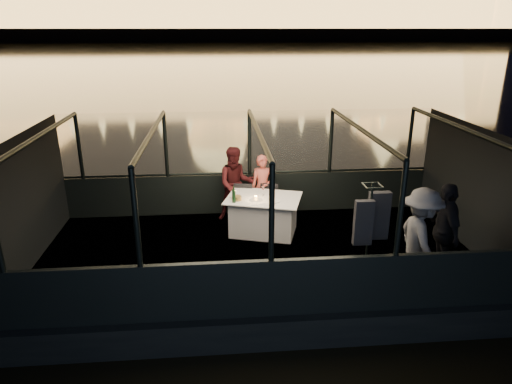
{
  "coord_description": "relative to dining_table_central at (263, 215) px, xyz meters",
  "views": [
    {
      "loc": [
        -0.71,
        -7.63,
        4.47
      ],
      "look_at": [
        0.0,
        0.4,
        1.55
      ],
      "focal_mm": 32.0,
      "sensor_mm": 36.0,
      "label": 1
    }
  ],
  "objects": [
    {
      "name": "river_water",
      "position": [
        -0.19,
        79.16,
        -0.89
      ],
      "size": [
        500.0,
        500.0,
        0.0
      ],
      "primitive_type": "plane",
      "color": "black",
      "rests_on": "ground"
    },
    {
      "name": "boat_hull",
      "position": [
        -0.19,
        -0.84,
        -0.89
      ],
      "size": [
        8.6,
        4.4,
        1.0
      ],
      "primitive_type": "cube",
      "color": "black",
      "rests_on": "river_water"
    },
    {
      "name": "boat_deck",
      "position": [
        -0.19,
        -0.84,
        -0.41
      ],
      "size": [
        8.0,
        4.0,
        0.04
      ],
      "primitive_type": "cube",
      "color": "black",
      "rests_on": "boat_hull"
    },
    {
      "name": "gunwale_port",
      "position": [
        -0.19,
        1.16,
        0.06
      ],
      "size": [
        8.0,
        0.08,
        0.9
      ],
      "primitive_type": "cube",
      "color": "black",
      "rests_on": "boat_deck"
    },
    {
      "name": "gunwale_starboard",
      "position": [
        -0.19,
        -2.84,
        0.06
      ],
      "size": [
        8.0,
        0.08,
        0.9
      ],
      "primitive_type": "cube",
      "color": "black",
      "rests_on": "boat_deck"
    },
    {
      "name": "cabin_glass_port",
      "position": [
        -0.19,
        1.16,
        1.21
      ],
      "size": [
        8.0,
        0.02,
        1.4
      ],
      "primitive_type": null,
      "color": "#99B2B2",
      "rests_on": "gunwale_port"
    },
    {
      "name": "cabin_glass_starboard",
      "position": [
        -0.19,
        -2.84,
        1.21
      ],
      "size": [
        8.0,
        0.02,
        1.4
      ],
      "primitive_type": null,
      "color": "#99B2B2",
      "rests_on": "gunwale_starboard"
    },
    {
      "name": "cabin_roof_glass",
      "position": [
        -0.19,
        -0.84,
        1.91
      ],
      "size": [
        8.0,
        4.0,
        0.02
      ],
      "primitive_type": null,
      "color": "#99B2B2",
      "rests_on": "boat_deck"
    },
    {
      "name": "end_wall_fore",
      "position": [
        -4.19,
        -0.84,
        0.76
      ],
      "size": [
        0.02,
        4.0,
        2.3
      ],
      "primitive_type": null,
      "color": "black",
      "rests_on": "boat_deck"
    },
    {
      "name": "end_wall_aft",
      "position": [
        3.81,
        -0.84,
        0.76
      ],
      "size": [
        0.02,
        4.0,
        2.3
      ],
      "primitive_type": null,
      "color": "black",
      "rests_on": "boat_deck"
    },
    {
      "name": "canopy_ribs",
      "position": [
        -0.19,
        -0.84,
        0.76
      ],
      "size": [
        8.0,
        4.0,
        2.3
      ],
      "primitive_type": null,
      "color": "black",
      "rests_on": "boat_deck"
    },
    {
      "name": "embankment",
      "position": [
        -0.19,
        209.16,
        0.11
      ],
      "size": [
        400.0,
        140.0,
        6.0
      ],
      "primitive_type": "cube",
      "color": "#423D33",
      "rests_on": "ground"
    },
    {
      "name": "dining_table_central",
      "position": [
        0.0,
        0.0,
        0.0
      ],
      "size": [
        1.69,
        1.43,
        0.77
      ],
      "primitive_type": "cube",
      "rotation": [
        0.0,
        0.0,
        -0.3
      ],
      "color": "silver",
      "rests_on": "boat_deck"
    },
    {
      "name": "chair_port_left",
      "position": [
        -0.37,
        0.45,
        0.06
      ],
      "size": [
        0.46,
        0.46,
        0.84
      ],
      "primitive_type": "cube",
      "rotation": [
        0.0,
        0.0,
        -0.2
      ],
      "color": "black",
      "rests_on": "boat_deck"
    },
    {
      "name": "chair_port_right",
      "position": [
        0.19,
        0.45,
        0.06
      ],
      "size": [
        0.5,
        0.5,
        0.83
      ],
      "primitive_type": "cube",
      "rotation": [
        0.0,
        0.0,
        -0.37
      ],
      "color": "black",
      "rests_on": "boat_deck"
    },
    {
      "name": "coat_stand",
      "position": [
        1.37,
        -2.3,
        0.51
      ],
      "size": [
        0.61,
        0.55,
        1.82
      ],
      "primitive_type": null,
      "rotation": [
        0.0,
        0.0,
        0.35
      ],
      "color": "black",
      "rests_on": "boat_deck"
    },
    {
      "name": "person_woman_coral",
      "position": [
        0.06,
        0.75,
        0.36
      ],
      "size": [
        0.52,
        0.35,
        1.42
      ],
      "primitive_type": "imported",
      "rotation": [
        0.0,
        0.0,
        -0.02
      ],
      "color": "#CA5849",
      "rests_on": "boat_deck"
    },
    {
      "name": "person_man_maroon",
      "position": [
        -0.52,
        0.77,
        0.36
      ],
      "size": [
        0.81,
        0.65,
        1.62
      ],
      "primitive_type": "imported",
      "rotation": [
        0.0,
        0.0,
        0.07
      ],
      "color": "#3B1013",
      "rests_on": "boat_deck"
    },
    {
      "name": "passenger_stripe",
      "position": [
        2.24,
        -2.24,
        0.47
      ],
      "size": [
        0.61,
        1.09,
        1.67
      ],
      "primitive_type": "imported",
      "rotation": [
        0.0,
        0.0,
        1.57
      ],
      "color": "silver",
      "rests_on": "boat_deck"
    },
    {
      "name": "passenger_dark",
      "position": [
        2.76,
        -1.97,
        0.47
      ],
      "size": [
        0.48,
        1.0,
        1.66
      ],
      "primitive_type": "imported",
      "rotation": [
        0.0,
        0.0,
        4.64
      ],
      "color": "black",
      "rests_on": "boat_deck"
    },
    {
      "name": "wine_bottle",
      "position": [
        -0.6,
        -0.21,
        0.53
      ],
      "size": [
        0.07,
        0.07,
        0.33
      ],
      "primitive_type": "cylinder",
      "rotation": [
        0.0,
        0.0,
        0.0
      ],
      "color": "#123216",
      "rests_on": "dining_table_central"
    },
    {
      "name": "bread_basket",
      "position": [
        -0.54,
        -0.08,
        0.42
      ],
      "size": [
        0.25,
        0.25,
        0.08
      ],
      "primitive_type": "cylinder",
      "rotation": [
        0.0,
        0.0,
        0.34
      ],
      "color": "olive",
      "rests_on": "dining_table_central"
    },
    {
      "name": "amber_candle",
      "position": [
        -0.16,
        -0.12,
        0.42
      ],
      "size": [
        0.07,
        0.07,
        0.08
      ],
      "primitive_type": "cylinder",
      "rotation": [
        0.0,
        0.0,
        0.32
      ],
      "color": "#FFA63F",
      "rests_on": "dining_table_central"
    },
    {
      "name": "plate_near",
      "position": [
        0.19,
        -0.22,
        0.39
      ],
      "size": [
        0.32,
        0.32,
        0.02
      ],
      "primitive_type": "cylinder",
      "rotation": [
        0.0,
        0.0,
        -0.31
      ],
      "color": "white",
      "rests_on": "dining_table_central"
    },
    {
      "name": "plate_far",
      "position": [
        -0.57,
        0.1,
        0.39
      ],
      "size": [
        0.29,
        0.29,
        0.01
      ],
      "primitive_type": "cylinder",
      "rotation": [
        0.0,
        0.0,
        -0.32
      ],
      "color": "silver",
      "rests_on": "dining_table_central"
    },
    {
      "name": "wine_glass_white",
      "position": [
        -0.59,
        -0.18,
        0.48
      ],
      "size": [
        0.08,
        0.08,
        0.19
      ],
      "primitive_type": null,
      "rotation": [
        0.0,
        0.0,
        0.22
      ],
      "color": "white",
      "rests_on": "dining_table_central"
    },
    {
      "name": "wine_glass_red",
      "position": [
        0.01,
        0.14,
        0.48
      ],
      "size": [
        0.07,
        0.07,
        0.17
      ],
      "primitive_type": null,
      "rotation": [
        0.0,
        0.0,
        -0.2
      ],
      "color": "white",
      "rests_on": "dining_table_central"
    }
  ]
}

